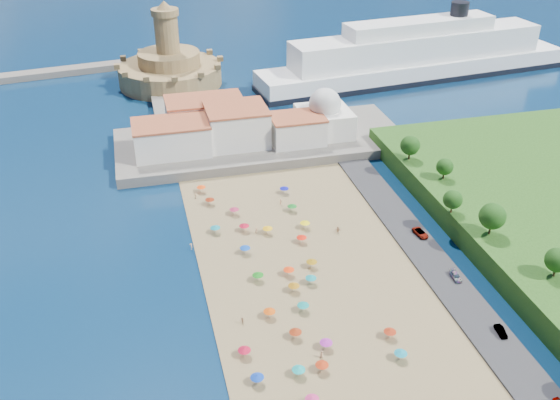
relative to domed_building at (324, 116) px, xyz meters
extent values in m
plane|color=#071938|center=(-30.00, -71.00, -8.97)|extent=(700.00, 700.00, 0.00)
cube|color=#59544C|center=(-20.00, 2.00, -7.47)|extent=(90.00, 36.00, 3.00)
cube|color=#59544C|center=(-42.00, 37.00, -7.77)|extent=(18.00, 70.00, 2.40)
cube|color=silver|center=(-48.00, -2.00, -1.47)|extent=(22.00, 14.00, 9.00)
cube|color=silver|center=(-28.00, 0.00, -0.47)|extent=(18.00, 16.00, 11.00)
cube|color=silver|center=(-10.00, -4.00, -1.97)|extent=(16.00, 12.00, 8.00)
cube|color=silver|center=(-36.00, 12.00, -0.97)|extent=(24.00, 14.00, 10.00)
cube|color=silver|center=(0.00, 0.00, -1.97)|extent=(16.00, 16.00, 8.00)
sphere|color=silver|center=(0.00, 0.00, 4.03)|extent=(10.00, 10.00, 10.00)
cylinder|color=silver|center=(0.00, 0.00, 7.83)|extent=(1.20, 1.20, 1.60)
cylinder|color=#A78A53|center=(-42.00, 67.00, -4.97)|extent=(40.00, 40.00, 8.00)
cylinder|color=#A78A53|center=(-42.00, 67.00, 1.53)|extent=(24.00, 24.00, 5.00)
cylinder|color=#A78A53|center=(-42.00, 67.00, 11.03)|extent=(9.00, 9.00, 14.00)
cylinder|color=#A78A53|center=(-42.00, 67.00, 19.23)|extent=(10.40, 10.40, 2.40)
cone|color=#A78A53|center=(-42.00, 67.00, 21.93)|extent=(6.00, 6.00, 3.00)
cube|color=black|center=(54.60, 50.29, -7.91)|extent=(134.02, 34.43, 2.13)
cube|color=white|center=(54.60, 50.29, -5.03)|extent=(132.98, 33.92, 7.90)
cube|color=white|center=(54.60, 50.29, 4.19)|extent=(106.42, 27.48, 10.53)
cube|color=white|center=(54.60, 50.29, 12.09)|extent=(62.42, 19.08, 5.27)
cylinder|color=black|center=(72.04, 52.25, 17.35)|extent=(7.02, 7.02, 5.27)
cone|color=#C52A6B|center=(-34.64, -102.46, -6.82)|extent=(2.50, 2.50, 0.60)
cylinder|color=gray|center=(-36.73, -55.31, -7.72)|extent=(0.07, 0.07, 2.00)
cone|color=#0D43B4|center=(-36.73, -55.31, -6.82)|extent=(2.50, 2.50, 0.60)
cylinder|color=gray|center=(-29.04, -65.97, -7.72)|extent=(0.07, 0.07, 2.00)
cone|color=#F2360A|center=(-29.04, -65.97, -6.82)|extent=(2.50, 2.50, 0.60)
cylinder|color=gray|center=(-15.61, -96.02, -7.72)|extent=(0.07, 0.07, 2.00)
cone|color=#108098|center=(-15.61, -96.02, -6.82)|extent=(2.50, 2.50, 0.60)
cylinder|color=gray|center=(-20.19, -48.26, -7.72)|extent=(0.07, 0.07, 2.00)
cone|color=yellow|center=(-20.19, -48.26, -6.82)|extent=(2.50, 2.50, 0.60)
cylinder|color=gray|center=(-41.32, -30.99, -7.72)|extent=(0.07, 0.07, 2.00)
cone|color=maroon|center=(-41.32, -30.99, -6.82)|extent=(2.50, 2.50, 0.60)
cylinder|color=gray|center=(-28.11, -89.94, -7.72)|extent=(0.07, 0.07, 2.00)
cone|color=#A3239C|center=(-28.11, -89.94, -6.82)|extent=(2.50, 2.50, 0.60)
cylinder|color=gray|center=(-35.99, -37.51, -7.72)|extent=(0.07, 0.07, 2.00)
cone|color=#A12245|center=(-35.99, -37.51, -6.82)|extent=(2.50, 2.50, 0.60)
cylinder|color=gray|center=(-21.16, -39.62, -7.72)|extent=(0.07, 0.07, 2.00)
cone|color=#136D1F|center=(-21.16, -39.62, -6.82)|extent=(2.50, 2.50, 0.60)
cylinder|color=gray|center=(-42.62, -95.35, -7.72)|extent=(0.07, 0.07, 2.00)
cone|color=#0C34A3|center=(-42.62, -95.35, -6.82)|extent=(2.50, 2.50, 0.60)
cylinder|color=gray|center=(-29.33, -78.43, -7.72)|extent=(0.07, 0.07, 2.00)
cone|color=#0D7F7A|center=(-29.33, -78.43, -6.82)|extent=(2.50, 2.50, 0.60)
cylinder|color=gray|center=(-36.08, -66.23, -7.72)|extent=(0.07, 0.07, 2.00)
cone|color=#147415|center=(-36.08, -66.23, -6.82)|extent=(2.50, 2.50, 0.60)
cylinder|color=gray|center=(-25.18, -70.07, -7.72)|extent=(0.07, 0.07, 2.00)
cone|color=#0E8188|center=(-25.18, -70.07, -6.82)|extent=(2.50, 2.50, 0.60)
cylinder|color=gray|center=(-22.78, -54.29, -7.72)|extent=(0.07, 0.07, 2.00)
cone|color=red|center=(-22.78, -54.29, -6.82)|extent=(2.50, 2.50, 0.60)
cylinder|color=gray|center=(-30.61, -95.26, -7.72)|extent=(0.07, 0.07, 2.00)
cone|color=#B52C0E|center=(-30.61, -95.26, -6.82)|extent=(2.50, 2.50, 0.60)
cylinder|color=gray|center=(-42.10, -44.96, -7.72)|extent=(0.07, 0.07, 2.00)
cone|color=#0F7A89|center=(-42.10, -44.96, -6.82)|extent=(2.50, 2.50, 0.60)
cylinder|color=gray|center=(-35.05, -45.87, -7.72)|extent=(0.07, 0.07, 2.00)
cone|color=#AD0D25|center=(-35.05, -45.87, -6.82)|extent=(2.50, 2.50, 0.60)
cylinder|color=gray|center=(-20.74, -29.92, -7.72)|extent=(0.07, 0.07, 2.00)
cone|color=#0C0FA3|center=(-20.74, -29.92, -6.82)|extent=(2.50, 2.50, 0.60)
cylinder|color=gray|center=(-36.43, -78.61, -7.72)|extent=(0.07, 0.07, 2.00)
cone|color=#D84B09|center=(-36.43, -78.61, -6.82)|extent=(2.50, 2.50, 0.60)
cylinder|color=gray|center=(-35.02, -95.35, -7.72)|extent=(0.07, 0.07, 2.00)
cone|color=#0F918E|center=(-35.02, -95.35, -6.82)|extent=(2.50, 2.50, 0.60)
cylinder|color=gray|center=(-15.25, -90.09, -7.72)|extent=(0.07, 0.07, 2.00)
cone|color=#9A260E|center=(-15.25, -90.09, -6.82)|extent=(2.50, 2.50, 0.60)
cylinder|color=gray|center=(-32.96, -85.73, -7.72)|extent=(0.07, 0.07, 2.00)
cone|color=maroon|center=(-32.96, -85.73, -6.82)|extent=(2.50, 2.50, 0.60)
cylinder|color=gray|center=(-29.75, -48.43, -7.72)|extent=(0.07, 0.07, 2.00)
cone|color=#EEAA0C|center=(-29.75, -48.43, -6.82)|extent=(2.50, 2.50, 0.60)
cylinder|color=gray|center=(-42.58, -23.66, -7.72)|extent=(0.07, 0.07, 2.00)
cone|color=#FF460B|center=(-42.58, -23.66, -6.82)|extent=(2.50, 2.50, 0.60)
cylinder|color=gray|center=(-29.47, -71.77, -7.72)|extent=(0.07, 0.07, 2.00)
cone|color=#9A630E|center=(-29.47, -71.77, -6.82)|extent=(2.50, 2.50, 0.60)
cylinder|color=gray|center=(-23.28, -64.37, -7.72)|extent=(0.07, 0.07, 2.00)
cone|color=#986C0D|center=(-23.28, -64.37, -6.82)|extent=(2.50, 2.50, 0.60)
cylinder|color=gray|center=(-43.49, -88.17, -7.72)|extent=(0.07, 0.07, 2.00)
cone|color=#AB0D29|center=(-43.49, -88.17, -6.82)|extent=(2.50, 2.50, 0.60)
imported|color=tan|center=(-42.17, -79.24, -7.86)|extent=(0.74, 0.91, 1.73)
imported|color=tan|center=(-12.93, -52.23, -7.81)|extent=(1.79, 1.04, 1.84)
imported|color=tan|center=(-23.06, -35.45, -7.84)|extent=(1.28, 1.28, 1.78)
imported|color=tan|center=(-29.60, -91.98, -7.89)|extent=(0.95, 0.78, 1.68)
imported|color=tan|center=(-44.62, -26.60, -7.95)|extent=(0.41, 0.92, 1.56)
imported|color=tan|center=(-32.38, -47.84, -7.85)|extent=(0.91, 0.74, 1.75)
imported|color=tan|center=(-48.74, -50.55, -7.86)|extent=(0.65, 1.12, 1.73)
imported|color=gray|center=(6.00, -94.69, -7.65)|extent=(1.73, 3.91, 1.25)
imported|color=gray|center=(6.00, -76.45, -7.66)|extent=(1.99, 4.31, 1.22)
imported|color=gray|center=(6.00, -58.72, -7.59)|extent=(2.87, 5.16, 1.36)
cylinder|color=#382314|center=(21.96, -86.88, -1.53)|extent=(0.50, 0.50, 2.89)
sphere|color=#14380F|center=(21.96, -86.88, 1.07)|extent=(5.20, 5.20, 5.20)
cylinder|color=#382314|center=(17.43, -69.34, -1.28)|extent=(0.50, 0.50, 3.39)
sphere|color=#14380F|center=(17.43, -69.34, 1.77)|extent=(6.10, 6.10, 6.10)
cylinder|color=#382314|center=(13.44, -58.57, -1.67)|extent=(0.50, 0.50, 2.60)
sphere|color=#14380F|center=(13.44, -58.57, 0.67)|extent=(4.68, 4.68, 4.68)
cylinder|color=#382314|center=(19.75, -42.16, -1.72)|extent=(0.50, 0.50, 2.51)
sphere|color=#14380F|center=(19.75, -42.16, 0.54)|extent=(4.52, 4.52, 4.52)
cylinder|color=#382314|center=(15.73, -29.14, -1.44)|extent=(0.50, 0.50, 3.07)
sphere|color=#14380F|center=(15.73, -29.14, 1.32)|extent=(5.52, 5.52, 5.52)
camera|label=1|loc=(-58.17, -173.37, 75.03)|focal=40.00mm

